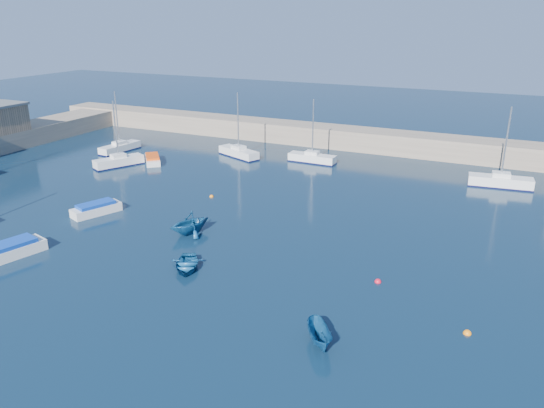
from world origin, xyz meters
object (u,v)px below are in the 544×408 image
at_px(sailboat_3, 119,161).
at_px(motorboat_1, 96,209).
at_px(dinghy_left, 190,223).
at_px(dinghy_right, 320,336).
at_px(motorboat_2, 152,159).
at_px(sailboat_4, 120,147).
at_px(motorboat_0, 9,251).
at_px(sailboat_7, 500,181).
at_px(sailboat_6, 312,158).
at_px(sailboat_5, 239,152).
at_px(dinghy_center, 186,265).

distance_m(sailboat_3, motorboat_1, 16.09).
distance_m(sailboat_3, dinghy_left, 23.43).
bearing_deg(motorboat_1, dinghy_right, -1.12).
bearing_deg(motorboat_2, dinghy_left, -86.01).
distance_m(sailboat_4, motorboat_1, 23.44).
bearing_deg(motorboat_0, dinghy_left, 59.43).
bearing_deg(sailboat_7, sailboat_6, 81.81).
distance_m(sailboat_5, dinghy_left, 24.94).
relative_size(sailboat_3, sailboat_7, 0.92).
bearing_deg(sailboat_5, motorboat_1, -161.74).
bearing_deg(dinghy_left, dinghy_right, -9.74).
xyz_separation_m(sailboat_3, sailboat_5, (10.80, 9.93, -0.02)).
height_order(sailboat_3, sailboat_6, sailboat_3).
height_order(sailboat_7, motorboat_1, sailboat_7).
bearing_deg(sailboat_3, dinghy_center, -14.79).
relative_size(sailboat_4, motorboat_1, 1.69).
bearing_deg(sailboat_5, sailboat_4, 128.29).
xyz_separation_m(motorboat_1, motorboat_2, (-6.27, 16.46, -0.07)).
distance_m(sailboat_3, motorboat_0, 25.03).
distance_m(sailboat_5, motorboat_1, 23.44).
relative_size(sailboat_5, motorboat_2, 1.82).
distance_m(sailboat_5, motorboat_0, 33.16).
bearing_deg(sailboat_4, sailboat_7, 12.74).
bearing_deg(sailboat_6, sailboat_5, 100.35).
height_order(sailboat_5, sailboat_6, sailboat_5).
xyz_separation_m(motorboat_1, dinghy_center, (13.63, -5.79, -0.15)).
relative_size(sailboat_6, sailboat_7, 0.91).
bearing_deg(motorboat_2, sailboat_4, 119.18).
distance_m(sailboat_6, dinghy_center, 30.72).
bearing_deg(motorboat_2, sailboat_5, -0.69).
relative_size(sailboat_4, dinghy_left, 2.17).
bearing_deg(dinghy_center, sailboat_6, 67.03).
bearing_deg(sailboat_3, dinghy_left, -9.76).
bearing_deg(motorboat_0, sailboat_4, 130.64).
height_order(dinghy_center, dinghy_left, dinghy_left).
bearing_deg(dinghy_center, sailboat_4, 110.20).
height_order(sailboat_4, sailboat_5, sailboat_5).
bearing_deg(sailboat_5, motorboat_0, -159.42).
distance_m(sailboat_3, sailboat_6, 23.18).
xyz_separation_m(motorboat_2, dinghy_left, (16.48, -16.63, 0.51)).
relative_size(dinghy_center, dinghy_right, 1.15).
height_order(sailboat_6, dinghy_right, sailboat_6).
height_order(sailboat_3, sailboat_5, sailboat_5).
distance_m(sailboat_7, motorboat_0, 46.72).
bearing_deg(motorboat_1, sailboat_6, 86.50).
distance_m(sailboat_7, dinghy_right, 35.24).
xyz_separation_m(sailboat_6, dinghy_left, (-1.10, -25.01, 0.39)).
xyz_separation_m(sailboat_4, dinghy_left, (23.76, -19.30, 0.40)).
bearing_deg(sailboat_4, sailboat_3, -44.04).
relative_size(sailboat_3, motorboat_0, 1.42).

